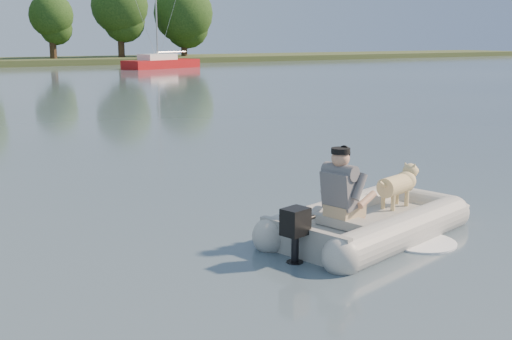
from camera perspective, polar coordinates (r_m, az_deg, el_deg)
water at (r=9.03m, az=6.99°, el=-6.53°), size 160.00×160.00×0.00m
dinghy at (r=9.43m, az=10.42°, el=-1.92°), size 5.73×4.81×1.44m
man at (r=8.83m, az=7.53°, el=-1.49°), size 0.90×0.82×1.13m
dog at (r=10.03m, az=12.29°, el=-1.64°), size 1.03×0.58×0.65m
outboard_motor at (r=8.17m, az=3.50°, el=-6.05°), size 0.50×0.40×0.82m
sailboat at (r=59.02m, az=-8.44°, el=9.38°), size 7.90×4.76×10.43m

